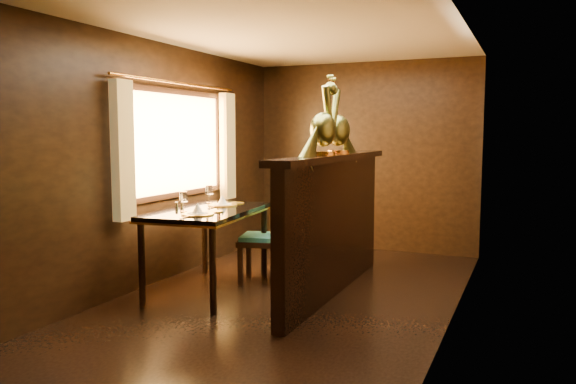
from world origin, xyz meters
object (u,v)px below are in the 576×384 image
Objects in this scene: chair_right at (310,218)px; peacock_left at (323,114)px; dining_table at (207,217)px; chair_left at (273,220)px; peacock_right at (338,117)px.

chair_right is 1.35m from peacock_left.
chair_left is at bearing 47.02° from dining_table.
peacock_left is at bearing -51.45° from chair_right.
peacock_left reaches higher than chair_left.
dining_table is 1.52m from peacock_left.
chair_left is 0.42m from chair_right.
chair_right is 1.71× the size of peacock_left.
chair_left is 1.27m from peacock_right.
chair_right is (0.74, 0.86, -0.09)m from dining_table.
chair_left is 1.76× the size of peacock_right.
dining_table is 1.61m from peacock_right.
dining_table is at bearing -141.63° from chair_left.
chair_left is (0.44, 0.57, -0.09)m from dining_table.
peacock_left is (0.71, -0.43, 1.07)m from chair_left.
peacock_left reaches higher than chair_right.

